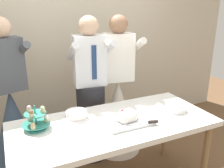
# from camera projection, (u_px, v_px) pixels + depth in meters

# --- Properties ---
(rear_wall) EXTENTS (5.20, 0.10, 2.90)m
(rear_wall) POSITION_uv_depth(u_px,v_px,m) (68.00, 30.00, 3.13)
(rear_wall) COLOR beige
(rear_wall) RESTS_ON ground_plane
(dessert_table) EXTENTS (1.80, 0.80, 0.78)m
(dessert_table) POSITION_uv_depth(u_px,v_px,m) (114.00, 129.00, 2.16)
(dessert_table) COLOR white
(dessert_table) RESTS_ON ground_plane
(cupcake_stand) EXTENTS (0.23, 0.23, 0.21)m
(cupcake_stand) POSITION_uv_depth(u_px,v_px,m) (36.00, 120.00, 1.99)
(cupcake_stand) COLOR teal
(cupcake_stand) RESTS_ON dessert_table
(main_cake_tray) EXTENTS (0.43, 0.33, 0.12)m
(main_cake_tray) POSITION_uv_depth(u_px,v_px,m) (127.00, 118.00, 2.11)
(main_cake_tray) COLOR silver
(main_cake_tray) RESTS_ON dessert_table
(plate_stack) EXTENTS (0.21, 0.21, 0.05)m
(plate_stack) POSITION_uv_depth(u_px,v_px,m) (176.00, 108.00, 2.34)
(plate_stack) COLOR white
(plate_stack) RESTS_ON dessert_table
(round_cake) EXTENTS (0.24, 0.24, 0.07)m
(round_cake) POSITION_uv_depth(u_px,v_px,m) (76.00, 115.00, 2.19)
(round_cake) COLOR white
(round_cake) RESTS_ON dessert_table
(person_groom) EXTENTS (0.51, 0.54, 1.66)m
(person_groom) POSITION_uv_depth(u_px,v_px,m) (91.00, 99.00, 2.71)
(person_groom) COLOR #232328
(person_groom) RESTS_ON ground_plane
(person_bride) EXTENTS (0.57, 0.56, 1.66)m
(person_bride) POSITION_uv_depth(u_px,v_px,m) (118.00, 106.00, 2.93)
(person_bride) COLOR white
(person_bride) RESTS_ON ground_plane
(person_guest) EXTENTS (0.60, 0.59, 1.66)m
(person_guest) POSITION_uv_depth(u_px,v_px,m) (13.00, 120.00, 2.58)
(person_guest) COLOR #334760
(person_guest) RESTS_ON ground_plane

